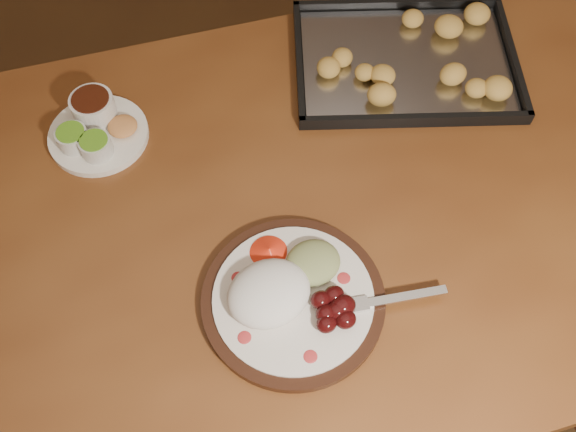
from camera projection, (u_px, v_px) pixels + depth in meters
ground at (239, 284)px, 1.83m from camera, size 4.00×4.00×0.00m
dining_table at (287, 237)px, 1.16m from camera, size 1.64×1.16×0.75m
dinner_plate at (291, 294)px, 0.97m from camera, size 0.36×0.28×0.07m
condiment_saucer at (95, 128)px, 1.14m from camera, size 0.18×0.18×0.06m
baking_tray at (405, 60)px, 1.23m from camera, size 0.51×0.46×0.04m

